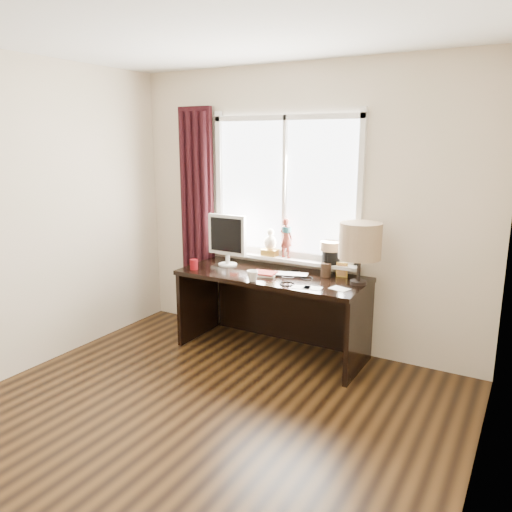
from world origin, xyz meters
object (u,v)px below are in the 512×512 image
Objects in this scene: red_cup at (194,264)px; desk at (277,297)px; mug at (252,276)px; monitor at (227,237)px; table_lamp at (360,242)px; laptop at (291,275)px.

red_cup is 0.06× the size of desk.
mug is 0.49m from desk.
monitor is at bearing -177.64° from desk.
mug is 0.94m from table_lamp.
laptop is at bearing 56.36° from mug.
table_lamp is at bearing 0.16° from monitor.
monitor is (-0.70, 0.05, 0.27)m from laptop.
monitor is (0.18, 0.29, 0.23)m from red_cup.
mug is at bearing -36.51° from monitor.
red_cup is 0.19× the size of monitor.
red_cup is at bearing 179.53° from laptop.
monitor is at bearing 143.49° from mug.
table_lamp is at bearing 11.14° from red_cup.
mug is at bearing -6.26° from red_cup.
red_cup is 1.55m from table_lamp.
laptop is 0.92m from red_cup.
table_lamp is at bearing -1.34° from desk.
table_lamp is at bearing 24.31° from mug.
mug is 0.65m from monitor.
monitor is 1.31m from table_lamp.
laptop is at bearing -175.04° from table_lamp.
desk is at bearing 142.05° from laptop.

